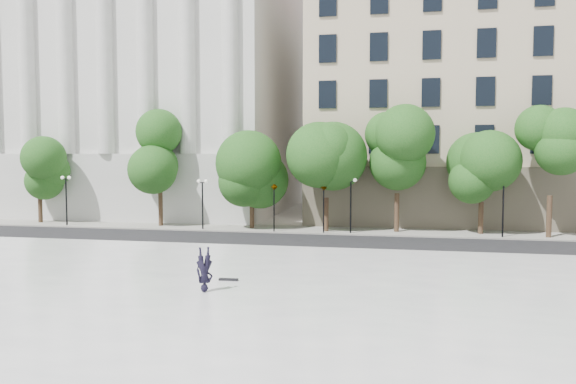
% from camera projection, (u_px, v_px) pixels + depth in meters
% --- Properties ---
extents(ground, '(160.00, 160.00, 0.00)m').
position_uv_depth(ground, '(134.00, 317.00, 20.74)').
color(ground, '#ACA9A2').
rests_on(ground, ground).
extents(plaza, '(44.00, 22.00, 0.45)m').
position_uv_depth(plaza, '(166.00, 291.00, 23.66)').
color(plaza, white).
rests_on(plaza, ground).
extents(street, '(60.00, 8.00, 0.02)m').
position_uv_depth(street, '(255.00, 241.00, 38.37)').
color(street, black).
rests_on(street, ground).
extents(far_sidewalk, '(60.00, 4.00, 0.12)m').
position_uv_depth(far_sidewalk, '(273.00, 229.00, 44.24)').
color(far_sidewalk, '#99968D').
rests_on(far_sidewalk, ground).
extents(building_west, '(31.50, 27.65, 25.60)m').
position_uv_depth(building_west, '(149.00, 90.00, 60.84)').
color(building_west, silver).
rests_on(building_west, ground).
extents(building_east, '(36.00, 26.15, 23.00)m').
position_uv_depth(building_east, '(508.00, 100.00, 54.28)').
color(building_east, tan).
rests_on(building_east, ground).
extents(traffic_light_west, '(0.79, 1.94, 4.26)m').
position_uv_depth(traffic_light_west, '(274.00, 183.00, 42.24)').
color(traffic_light_west, black).
rests_on(traffic_light_west, ground).
extents(traffic_light_east, '(0.77, 1.94, 4.26)m').
position_uv_depth(traffic_light_east, '(324.00, 184.00, 41.52)').
color(traffic_light_east, black).
rests_on(traffic_light_east, ground).
extents(person_lying, '(1.40, 1.93, 0.50)m').
position_uv_depth(person_lying, '(205.00, 286.00, 22.69)').
color(person_lying, black).
rests_on(person_lying, plaza).
extents(skateboard, '(0.86, 0.24, 0.09)m').
position_uv_depth(skateboard, '(228.00, 279.00, 24.70)').
color(skateboard, black).
rests_on(skateboard, plaza).
extents(street_trees, '(44.24, 5.11, 7.50)m').
position_uv_depth(street_trees, '(305.00, 167.00, 43.15)').
color(street_trees, '#382619').
rests_on(street_trees, ground).
extents(lamp_posts, '(34.87, 0.28, 4.29)m').
position_uv_depth(lamp_posts, '(273.00, 195.00, 42.62)').
color(lamp_posts, black).
rests_on(lamp_posts, ground).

